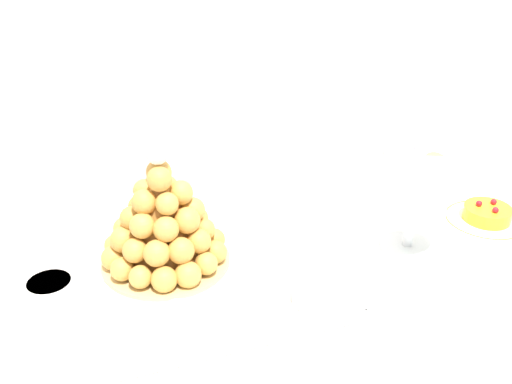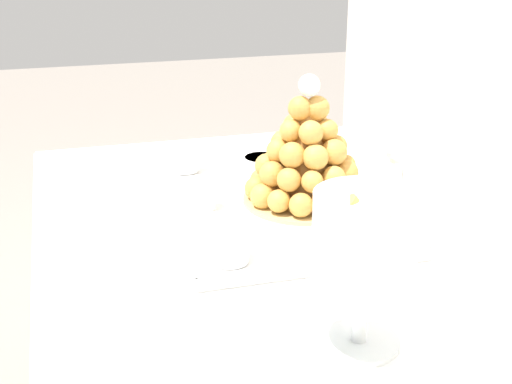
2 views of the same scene
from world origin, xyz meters
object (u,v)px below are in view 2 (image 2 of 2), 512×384
Objects in this scene: dessert_cup_mid_left at (203,198)px; wine_glass at (405,153)px; creme_brulee_ramekin at (262,162)px; macaron_goblet at (364,248)px; croquembouche at (307,157)px; dessert_cup_left at (185,161)px; serving_tray at (264,204)px; dessert_cup_centre at (230,249)px.

dessert_cup_mid_left is 0.41m from wine_glass.
creme_brulee_ramekin is 0.72m from macaron_goblet.
creme_brulee_ramekin is at bearing -173.35° from croquembouche.
dessert_cup_left is 1.20× the size of dessert_cup_mid_left.
serving_tray is 9.99× the size of dessert_cup_centre.
creme_brulee_ramekin reaches higher than serving_tray.
croquembouche reaches higher than macaron_goblet.
dessert_cup_mid_left reaches higher than serving_tray.
wine_glass reaches higher than dessert_cup_mid_left.
wine_glass is (0.27, 0.21, 0.09)m from creme_brulee_ramekin.
serving_tray is at bearing -99.95° from croquembouche.
creme_brulee_ramekin is 0.38× the size of macaron_goblet.
serving_tray is 4.14× the size of wine_glass.
dessert_cup_mid_left is at bearing -1.89° from dessert_cup_left.
croquembouche is at bearing 84.41° from dessert_cup_mid_left.
dessert_cup_centre is at bearing -44.15° from croquembouche.
serving_tray is 0.26m from dessert_cup_left.
croquembouche reaches higher than wine_glass.
macaron_goblet reaches higher than dessert_cup_mid_left.
croquembouche is 1.11× the size of macaron_goblet.
dessert_cup_mid_left is at bearing 178.70° from dessert_cup_centre.
serving_tray is 7.09× the size of creme_brulee_ramekin.
dessert_cup_mid_left is (-0.02, -0.20, -0.07)m from croquembouche.
macaron_goblet is 1.54× the size of wine_glass.
dessert_cup_mid_left reaches higher than creme_brulee_ramekin.
wine_glass is at bearing 77.47° from serving_tray.
dessert_cup_left is 0.23m from dessert_cup_mid_left.
wine_glass is at bearing 80.49° from dessert_cup_mid_left.
wine_glass is at bearing 113.12° from dessert_cup_centre.
dessert_cup_mid_left is at bearing -92.64° from serving_tray.
macaron_goblet is (0.51, 0.11, 0.11)m from dessert_cup_mid_left.
dessert_cup_mid_left is 0.53m from macaron_goblet.
croquembouche is 2.93× the size of creme_brulee_ramekin.
macaron_goblet is at bearing -5.92° from creme_brulee_ramekin.
wine_glass is (-0.17, 0.40, 0.08)m from dessert_cup_centre.
wine_glass reaches higher than dessert_cup_left.
macaron_goblet is at bearing 11.71° from dessert_cup_mid_left.
croquembouche is at bearing -103.64° from wine_glass.
wine_glass is at bearing 38.89° from creme_brulee_ramekin.
dessert_cup_centre is 0.31m from macaron_goblet.
dessert_cup_left is at bearing -172.43° from macaron_goblet.
dessert_cup_mid_left is at bearing -99.51° from wine_glass.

